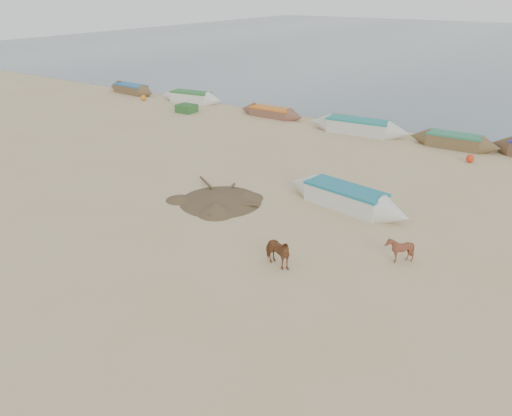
# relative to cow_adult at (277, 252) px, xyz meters

# --- Properties ---
(ground) EXTENTS (140.00, 140.00, 0.00)m
(ground) POSITION_rel_cow_adult_xyz_m (-2.15, -2.08, -0.57)
(ground) COLOR tan
(ground) RESTS_ON ground
(cow_adult) EXTENTS (1.47, 0.95, 1.15)m
(cow_adult) POSITION_rel_cow_adult_xyz_m (0.00, 0.00, 0.00)
(cow_adult) COLOR brown
(cow_adult) RESTS_ON ground
(calf_front) EXTENTS (0.91, 0.81, 0.98)m
(calf_front) POSITION_rel_cow_adult_xyz_m (3.45, 2.69, -0.08)
(calf_front) COLOR brown
(calf_front) RESTS_ON ground
(near_canoe) EXTENTS (6.38, 2.37, 0.94)m
(near_canoe) POSITION_rel_cow_adult_xyz_m (-0.16, 6.08, -0.10)
(near_canoe) COLOR silver
(near_canoe) RESTS_ON ground
(debris_pile) EXTENTS (4.53, 4.53, 0.44)m
(debris_pile) POSITION_rel_cow_adult_xyz_m (-5.15, 3.50, -0.35)
(debris_pile) COLOR brown
(debris_pile) RESTS_ON ground
(waterline_canoes) EXTENTS (55.65, 3.97, 0.97)m
(waterline_canoes) POSITION_rel_cow_adult_xyz_m (-2.70, 18.46, -0.14)
(waterline_canoes) COLOR brown
(waterline_canoes) RESTS_ON ground
(beach_clutter) EXTENTS (46.43, 4.91, 0.64)m
(beach_clutter) POSITION_rel_cow_adult_xyz_m (1.67, 17.21, -0.27)
(beach_clutter) COLOR #285A28
(beach_clutter) RESTS_ON ground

